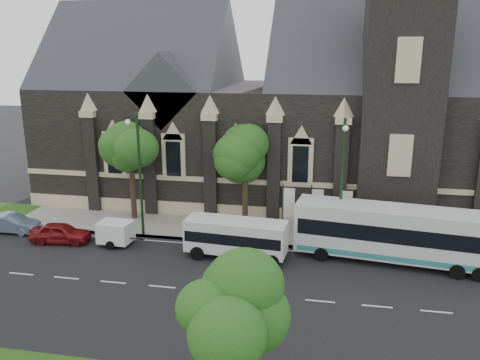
% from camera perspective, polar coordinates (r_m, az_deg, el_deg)
% --- Properties ---
extents(ground, '(160.00, 160.00, 0.00)m').
position_cam_1_polar(ground, '(29.07, -9.10, -12.23)').
color(ground, black).
rests_on(ground, ground).
extents(sidewalk, '(80.00, 5.00, 0.15)m').
position_cam_1_polar(sidewalk, '(37.32, -4.24, -5.58)').
color(sidewalk, gray).
rests_on(sidewalk, ground).
extents(museum, '(40.00, 17.70, 29.90)m').
position_cam_1_polar(museum, '(43.45, 5.33, 8.38)').
color(museum, black).
rests_on(museum, ground).
extents(tree_park_east, '(3.40, 3.40, 6.28)m').
position_cam_1_polar(tree_park_east, '(17.47, -0.46, -14.64)').
color(tree_park_east, black).
rests_on(tree_park_east, ground).
extents(tree_walk_right, '(4.08, 4.08, 7.80)m').
position_cam_1_polar(tree_walk_right, '(36.17, 1.01, 3.28)').
color(tree_walk_right, black).
rests_on(tree_walk_right, ground).
extents(tree_walk_left, '(3.91, 3.91, 7.64)m').
position_cam_1_polar(tree_walk_left, '(38.68, -12.30, 3.59)').
color(tree_walk_left, black).
rests_on(tree_walk_left, ground).
extents(street_lamp_near, '(0.36, 1.88, 9.00)m').
position_cam_1_polar(street_lamp_near, '(32.35, 11.85, 0.22)').
color(street_lamp_near, black).
rests_on(street_lamp_near, ground).
extents(street_lamp_mid, '(0.36, 1.88, 9.00)m').
position_cam_1_polar(street_lamp_mid, '(34.89, -11.78, 1.31)').
color(street_lamp_mid, black).
rests_on(street_lamp_mid, ground).
extents(banner_flag_left, '(0.90, 0.10, 4.00)m').
position_cam_1_polar(banner_flag_left, '(35.05, 5.48, -3.00)').
color(banner_flag_left, black).
rests_on(banner_flag_left, ground).
extents(banner_flag_center, '(0.90, 0.10, 4.00)m').
position_cam_1_polar(banner_flag_center, '(34.95, 8.75, -3.17)').
color(banner_flag_center, black).
rests_on(banner_flag_center, ground).
extents(banner_flag_right, '(0.90, 0.10, 4.00)m').
position_cam_1_polar(banner_flag_right, '(34.96, 12.03, -3.33)').
color(banner_flag_right, black).
rests_on(banner_flag_right, ground).
extents(tour_coach, '(12.65, 4.25, 3.62)m').
position_cam_1_polar(tour_coach, '(32.51, 17.62, -5.94)').
color(tour_coach, silver).
rests_on(tour_coach, ground).
extents(shuttle_bus, '(6.73, 2.82, 2.54)m').
position_cam_1_polar(shuttle_bus, '(31.83, -0.44, -6.59)').
color(shuttle_bus, silver).
rests_on(shuttle_bus, ground).
extents(box_trailer, '(3.23, 1.90, 1.70)m').
position_cam_1_polar(box_trailer, '(35.02, -14.35, -5.91)').
color(box_trailer, white).
rests_on(box_trailer, ground).
extents(sedan, '(4.18, 1.48, 1.38)m').
position_cam_1_polar(sedan, '(40.15, -25.19, -4.60)').
color(sedan, slate).
rests_on(sedan, ground).
extents(car_far_red, '(4.36, 2.13, 1.43)m').
position_cam_1_polar(car_far_red, '(36.72, -20.24, -5.81)').
color(car_far_red, maroon).
rests_on(car_far_red, ground).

